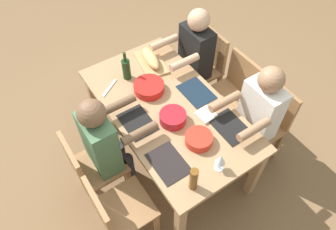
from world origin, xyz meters
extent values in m
plane|color=brown|center=(0.00, 0.00, 0.00)|extent=(8.00, 8.00, 0.00)
cube|color=#A87F56|center=(0.00, 0.00, 0.72)|extent=(1.66, 0.92, 0.04)
cube|color=#A87F56|center=(-0.77, -0.40, 0.35)|extent=(0.07, 0.07, 0.70)
cube|color=#A87F56|center=(0.77, -0.40, 0.35)|extent=(0.07, 0.07, 0.70)
cube|color=#A87F56|center=(-0.77, 0.40, 0.35)|extent=(0.07, 0.07, 0.70)
cube|color=#A87F56|center=(0.77, 0.40, 0.35)|extent=(0.07, 0.07, 0.70)
cube|color=#9E7044|center=(0.00, -0.70, 0.44)|extent=(0.40, 0.40, 0.03)
cube|color=#9E7044|center=(0.00, -0.88, 0.65)|extent=(0.38, 0.04, 0.40)
cube|color=#9E7044|center=(-0.17, -0.53, 0.21)|extent=(0.04, 0.04, 0.42)
cube|color=#9E7044|center=(0.17, -0.53, 0.21)|extent=(0.04, 0.04, 0.42)
cube|color=#9E7044|center=(-0.17, -0.87, 0.21)|extent=(0.04, 0.04, 0.42)
cube|color=#9E7044|center=(0.17, -0.87, 0.21)|extent=(0.04, 0.04, 0.42)
cube|color=#9E7044|center=(-0.46, -0.70, 0.44)|extent=(0.40, 0.40, 0.03)
cube|color=#9E7044|center=(-0.46, -0.88, 0.65)|extent=(0.38, 0.04, 0.40)
cube|color=#9E7044|center=(-0.63, -0.53, 0.21)|extent=(0.04, 0.04, 0.42)
cube|color=#9E7044|center=(-0.29, -0.53, 0.21)|extent=(0.04, 0.04, 0.42)
cube|color=#9E7044|center=(-0.63, -0.87, 0.21)|extent=(0.04, 0.04, 0.42)
cube|color=#9E7044|center=(-0.29, -0.87, 0.21)|extent=(0.04, 0.04, 0.42)
cylinder|color=#2D2D38|center=(-0.54, -0.48, 0.23)|extent=(0.11, 0.11, 0.45)
cylinder|color=#2D2D38|center=(-0.38, -0.48, 0.23)|extent=(0.11, 0.11, 0.45)
cube|color=white|center=(-0.46, -0.64, 0.73)|extent=(0.34, 0.20, 0.55)
cylinder|color=#9E7251|center=(-0.63, -0.37, 0.85)|extent=(0.07, 0.30, 0.07)
cylinder|color=#9E7251|center=(-0.29, -0.37, 0.85)|extent=(0.07, 0.30, 0.07)
sphere|color=#9E7251|center=(-0.46, -0.64, 1.09)|extent=(0.21, 0.21, 0.21)
cube|color=#9E7044|center=(-0.46, 0.70, 0.44)|extent=(0.40, 0.40, 0.03)
cube|color=#9E7044|center=(-0.46, 0.88, 0.65)|extent=(0.38, 0.04, 0.40)
cube|color=#9E7044|center=(-0.29, 0.53, 0.21)|extent=(0.04, 0.04, 0.42)
cube|color=#9E7044|center=(-0.63, 0.53, 0.21)|extent=(0.04, 0.04, 0.42)
cube|color=#9E7044|center=(-0.29, 0.87, 0.21)|extent=(0.04, 0.04, 0.42)
cube|color=#9E7044|center=(0.46, -0.70, 0.44)|extent=(0.40, 0.40, 0.03)
cube|color=#9E7044|center=(0.46, -0.88, 0.65)|extent=(0.38, 0.04, 0.40)
cube|color=#9E7044|center=(0.29, -0.53, 0.21)|extent=(0.04, 0.04, 0.42)
cube|color=#9E7044|center=(0.63, -0.53, 0.21)|extent=(0.04, 0.04, 0.42)
cube|color=#9E7044|center=(0.29, -0.87, 0.21)|extent=(0.04, 0.04, 0.42)
cube|color=#9E7044|center=(0.63, -0.87, 0.21)|extent=(0.04, 0.04, 0.42)
cylinder|color=#2D2D38|center=(0.38, -0.48, 0.23)|extent=(0.11, 0.11, 0.45)
cylinder|color=#2D2D38|center=(0.54, -0.48, 0.23)|extent=(0.11, 0.11, 0.45)
cube|color=black|center=(0.46, -0.64, 0.73)|extent=(0.34, 0.20, 0.55)
cylinder|color=tan|center=(0.29, -0.37, 0.85)|extent=(0.07, 0.30, 0.07)
cylinder|color=tan|center=(0.63, -0.37, 0.85)|extent=(0.07, 0.30, 0.07)
sphere|color=tan|center=(0.46, -0.64, 1.09)|extent=(0.21, 0.21, 0.21)
cube|color=#9E7044|center=(0.00, 0.70, 0.44)|extent=(0.40, 0.40, 0.03)
cube|color=#9E7044|center=(0.00, 0.88, 0.65)|extent=(0.38, 0.04, 0.40)
cube|color=#9E7044|center=(0.17, 0.53, 0.21)|extent=(0.04, 0.04, 0.42)
cube|color=#9E7044|center=(-0.17, 0.53, 0.21)|extent=(0.04, 0.04, 0.42)
cube|color=#9E7044|center=(0.17, 0.87, 0.21)|extent=(0.04, 0.04, 0.42)
cube|color=#9E7044|center=(-0.17, 0.87, 0.21)|extent=(0.04, 0.04, 0.42)
cylinder|color=#2D2D38|center=(0.08, 0.48, 0.23)|extent=(0.11, 0.11, 0.45)
cylinder|color=#2D2D38|center=(-0.08, 0.48, 0.23)|extent=(0.11, 0.11, 0.45)
cube|color=#4C724C|center=(0.00, 0.64, 0.73)|extent=(0.34, 0.20, 0.55)
cylinder|color=brown|center=(0.17, 0.37, 0.85)|extent=(0.07, 0.30, 0.07)
cylinder|color=brown|center=(-0.17, 0.37, 0.85)|extent=(0.07, 0.30, 0.07)
sphere|color=brown|center=(0.00, 0.64, 1.09)|extent=(0.21, 0.21, 0.21)
cylinder|color=red|center=(0.25, 0.03, 0.78)|extent=(0.27, 0.27, 0.08)
cylinder|color=beige|center=(0.25, 0.03, 0.80)|extent=(0.24, 0.24, 0.03)
cylinder|color=#B21923|center=(-0.15, 0.05, 0.78)|extent=(0.22, 0.22, 0.09)
cylinder|color=orange|center=(-0.15, 0.05, 0.81)|extent=(0.19, 0.19, 0.03)
cylinder|color=red|center=(-0.43, 0.00, 0.78)|extent=(0.22, 0.22, 0.07)
cylinder|color=#2D7028|center=(-0.43, 0.00, 0.80)|extent=(0.19, 0.19, 0.03)
cube|color=tan|center=(0.54, -0.17, 0.75)|extent=(0.43, 0.28, 0.02)
ellipsoid|color=tan|center=(0.54, -0.17, 0.81)|extent=(0.33, 0.16, 0.09)
cylinder|color=#193819|center=(0.50, 0.11, 0.84)|extent=(0.08, 0.08, 0.20)
cylinder|color=#193819|center=(0.50, 0.11, 0.98)|extent=(0.03, 0.03, 0.09)
cylinder|color=brown|center=(-0.71, 0.26, 0.85)|extent=(0.06, 0.06, 0.22)
cylinder|color=silver|center=(-0.70, 0.01, 0.74)|extent=(0.07, 0.07, 0.01)
cylinder|color=silver|center=(-0.70, 0.01, 0.78)|extent=(0.01, 0.01, 0.07)
cone|color=silver|center=(-0.70, 0.01, 0.86)|extent=(0.08, 0.08, 0.08)
cube|color=#142333|center=(0.00, -0.30, 0.74)|extent=(0.32, 0.23, 0.01)
cube|color=black|center=(-0.46, -0.30, 0.74)|extent=(0.32, 0.23, 0.01)
cube|color=black|center=(-0.46, 0.30, 0.74)|extent=(0.32, 0.23, 0.01)
cube|color=black|center=(0.00, 0.30, 0.74)|extent=(0.32, 0.23, 0.01)
cube|color=silver|center=(0.47, 0.32, 0.74)|extent=(0.14, 0.21, 0.01)
cube|color=white|center=(-0.25, -0.21, 0.75)|extent=(0.15, 0.15, 0.02)
camera|label=1|loc=(-1.45, 0.97, 2.82)|focal=33.96mm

